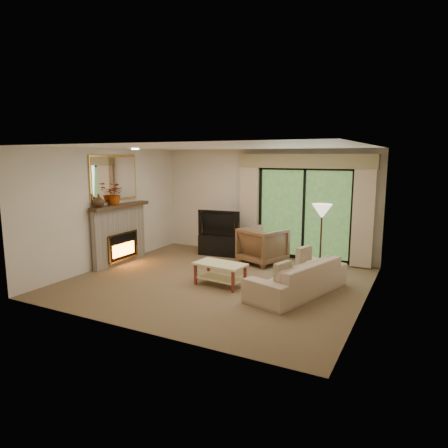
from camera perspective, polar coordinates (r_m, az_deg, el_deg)
The scene contains 22 objects.
floor at distance 7.92m, azimuth -1.01°, elevation -8.19°, with size 5.50×5.50×0.00m, color brown.
ceiling at distance 7.54m, azimuth -1.07°, elevation 10.96°, with size 5.50×5.50×0.00m, color white.
wall_back at distance 9.88m, azimuth 5.88°, elevation 3.04°, with size 5.00×5.00×0.00m, color beige.
wall_front at distance 5.59m, azimuth -13.33°, elevation -2.24°, with size 5.00×5.00×0.00m, color beige.
wall_left at distance 9.24m, azimuth -16.22°, elevation 2.26°, with size 5.00×5.00×0.00m, color beige.
wall_right at distance 6.78m, azimuth 19.87°, elevation -0.50°, with size 5.00×5.00×0.00m, color beige.
fireplace at distance 9.40m, azimuth -14.68°, elevation -1.35°, with size 0.24×1.70×1.37m, color gray, non-canonical shape.
mirror at distance 9.31m, azimuth -15.40°, elevation 6.36°, with size 0.07×1.45×1.02m, color gold, non-canonical shape.
sliding_door at distance 9.54m, azimuth 11.35°, elevation 1.46°, with size 2.26×0.10×2.16m, color black, non-canonical shape.
curtain_left at distance 9.88m, azimuth 3.64°, elevation 2.48°, with size 0.45×0.18×2.35m, color #C4AA8C.
curtain_right at distance 9.14m, azimuth 19.33°, elevation 1.38°, with size 0.45×0.18×2.35m, color #C4AA8C.
cornice at distance 9.36m, azimuth 11.44°, elevation 8.80°, with size 3.20×0.24×0.32m, color #95845A.
media_console at distance 9.95m, azimuth -0.53°, elevation -2.97°, with size 1.02×0.46×0.51m, color black.
tv at distance 9.85m, azimuth -0.53°, elevation 0.23°, with size 1.08×0.14×0.62m, color black.
armchair at distance 9.18m, azimuth 5.57°, elevation -3.05°, with size 0.89×0.91×0.83m, color brown.
sofa at distance 7.28m, azimuth 10.46°, elevation -7.44°, with size 2.10×0.82×0.61m, color tan.
pillow_near at distance 6.69m, azimuth 8.40°, elevation -7.00°, with size 0.10×0.38×0.38m, color brown.
pillow_far at distance 7.81m, azimuth 11.32°, elevation -4.65°, with size 0.11×0.40×0.40m, color brown.
coffee_table at distance 7.64m, azimuth -0.56°, elevation -7.18°, with size 0.96×0.53×0.43m, color #F4DF9C, non-canonical shape.
floor_lamp at distance 8.28m, azimuth 13.65°, elevation -2.35°, with size 0.40×0.40×1.49m, color #FFEBC8, non-canonical shape.
vase at distance 8.83m, azimuth -17.48°, elevation 3.21°, with size 0.26×0.26×0.27m, color #3B2615.
branches at distance 9.18m, azimuth -15.29°, elevation 4.20°, with size 0.43×0.37×0.48m, color #93350A.
Camera 1 is at (3.59, -6.63, 2.42)m, focal length 32.00 mm.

